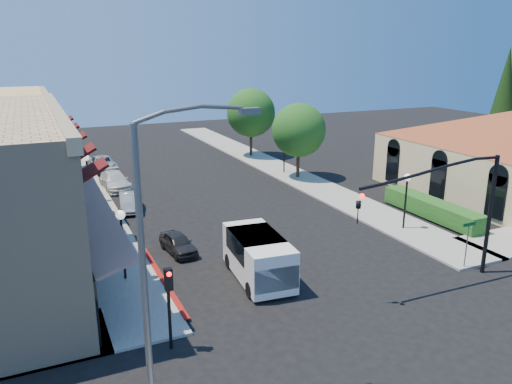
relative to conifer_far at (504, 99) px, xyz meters
name	(u,v)px	position (x,y,z in m)	size (l,w,h in m)	color
ground	(370,321)	(-28.00, -18.00, -6.36)	(120.00, 120.00, 0.00)	black
sidewalk_left	(80,186)	(-36.75, 9.00, -6.30)	(3.50, 50.00, 0.12)	gray
sidewalk_right	(272,166)	(-19.25, 9.00, -6.30)	(3.50, 50.00, 0.12)	gray
curb_red_strip	(158,274)	(-34.90, -10.00, -6.36)	(0.25, 10.00, 0.06)	maroon
hedge	(431,218)	(-16.30, -9.00, -6.36)	(1.40, 8.00, 1.10)	#1E4F16
conifer_far	(504,99)	(0.00, 0.00, 0.00)	(3.20, 3.20, 11.00)	black
street_tree_a	(299,130)	(-19.20, 4.00, -2.17)	(4.56, 4.56, 6.48)	black
street_tree_b	(251,113)	(-19.20, 14.00, -1.82)	(4.94, 4.94, 7.02)	black
signal_mast_arm	(459,200)	(-22.14, -16.50, -2.27)	(8.01, 0.39, 6.00)	black
secondary_signal	(169,293)	(-36.00, -16.59, -4.04)	(0.28, 0.42, 3.32)	black
cobra_streetlight	(155,258)	(-37.15, -20.00, -1.09)	(3.60, 0.25, 9.31)	#595B5E
street_name_sign	(468,237)	(-20.50, -15.80, -4.66)	(0.80, 0.06, 2.50)	#595B5E
lamppost_left_near	(122,227)	(-36.50, -10.00, -3.62)	(0.44, 0.44, 3.57)	black
lamppost_left_far	(87,166)	(-36.50, 4.00, -3.62)	(0.44, 0.44, 3.57)	black
lamppost_right_near	(407,187)	(-19.50, -10.00, -3.62)	(0.44, 0.44, 3.57)	black
lamppost_right_far	(284,143)	(-19.50, 6.00, -3.62)	(0.44, 0.44, 3.57)	black
white_van	(259,255)	(-30.57, -12.56, -5.08)	(2.59, 5.15, 2.20)	silver
parked_car_a	(178,243)	(-33.21, -7.71, -5.82)	(1.29, 3.20, 1.09)	black
parked_car_b	(129,202)	(-34.20, 1.00, -5.76)	(1.27, 3.64, 1.20)	#999C9E
parked_car_c	(115,181)	(-34.20, 7.00, -5.68)	(1.89, 4.66, 1.35)	silver
parked_car_d	(102,163)	(-34.20, 14.00, -5.71)	(2.16, 4.68, 1.30)	#BCBEC1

